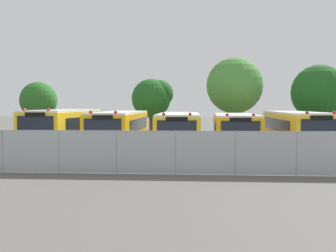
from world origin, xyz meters
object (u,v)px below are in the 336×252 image
at_px(school_bus_3, 235,131).
at_px(school_bus_4, 296,129).
at_px(school_bus_0, 64,128).
at_px(school_bus_1, 120,129).
at_px(tree_0, 37,100).
at_px(tree_2, 235,85).
at_px(school_bus_2, 179,130).
at_px(tree_1, 153,97).
at_px(tree_3, 321,91).

height_order(school_bus_3, school_bus_4, school_bus_4).
height_order(school_bus_0, school_bus_1, school_bus_0).
bearing_deg(tree_0, school_bus_3, -27.11).
height_order(school_bus_1, tree_2, tree_2).
bearing_deg(school_bus_1, school_bus_2, -176.35).
bearing_deg(tree_0, tree_1, 7.38).
relative_size(school_bus_0, school_bus_2, 0.85).
bearing_deg(school_bus_1, school_bus_0, -2.61).
bearing_deg(school_bus_2, tree_0, -33.68).
height_order(school_bus_2, school_bus_4, school_bus_4).
distance_m(school_bus_4, tree_3, 10.66).
height_order(school_bus_4, tree_0, tree_0).
relative_size(tree_0, tree_1, 0.95).
xyz_separation_m(tree_0, tree_1, (10.03, 1.30, 0.24)).
xyz_separation_m(tree_1, tree_2, (7.19, 0.14, 1.03)).
relative_size(school_bus_2, school_bus_4, 0.98).
height_order(school_bus_2, school_bus_3, school_bus_2).
xyz_separation_m(school_bus_1, school_bus_4, (11.40, 0.45, -0.00)).
bearing_deg(tree_1, school_bus_0, -117.08).
height_order(school_bus_2, tree_1, tree_1).
distance_m(school_bus_4, tree_2, 10.42).
bearing_deg(tree_0, school_bus_4, -21.39).
bearing_deg(tree_1, school_bus_1, -96.63).
xyz_separation_m(school_bus_2, school_bus_3, (3.59, -0.29, -0.03)).
bearing_deg(school_bus_3, school_bus_1, 1.26).
bearing_deg(school_bus_4, tree_2, -71.64).
distance_m(tree_2, tree_3, 7.34).
relative_size(tree_1, tree_3, 0.82).
bearing_deg(tree_3, school_bus_2, -141.07).
relative_size(tree_0, tree_3, 0.77).
xyz_separation_m(school_bus_1, tree_1, (1.13, 9.70, 2.26)).
xyz_separation_m(tree_0, tree_2, (17.23, 1.44, 1.27)).
bearing_deg(tree_2, school_bus_4, -71.87).
distance_m(school_bus_1, tree_0, 12.41).
distance_m(school_bus_3, tree_3, 13.08).
height_order(school_bus_0, school_bus_2, school_bus_0).
bearing_deg(tree_2, tree_1, -178.85).
distance_m(tree_1, tree_3, 14.52).
bearing_deg(tree_0, school_bus_1, -43.33).
xyz_separation_m(tree_2, tree_3, (7.32, -0.02, -0.53)).
height_order(school_bus_2, tree_0, tree_0).
distance_m(school_bus_2, tree_2, 11.04).
xyz_separation_m(school_bus_2, tree_0, (-12.77, 8.09, 2.07)).
bearing_deg(school_bus_0, school_bus_2, -177.19).
xyz_separation_m(school_bus_3, tree_3, (8.19, 9.80, 2.83)).
distance_m(school_bus_2, tree_3, 15.40).
bearing_deg(school_bus_0, school_bus_3, -179.15).
bearing_deg(school_bus_3, school_bus_0, 0.65).
relative_size(school_bus_2, school_bus_3, 1.22).
xyz_separation_m(school_bus_1, tree_3, (15.64, 9.83, 2.76)).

